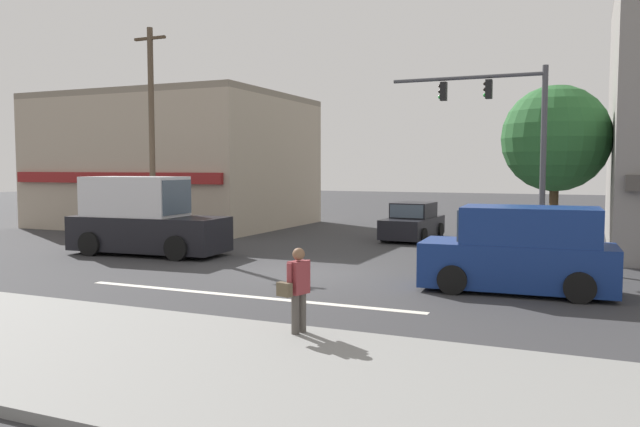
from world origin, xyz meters
The scene contains 11 objects.
ground_plane centered at (0.00, 0.00, 0.00)m, with size 120.00×120.00×0.00m, color #333335.
lane_marking_stripe centered at (0.00, -3.50, 0.00)m, with size 9.00×0.24×0.01m, color silver.
sidewalk_curb centered at (0.00, -8.50, 0.08)m, with size 40.00×5.00×0.16m, color gray.
building_left_block centered at (-12.77, 11.34, 3.38)m, with size 12.52×9.95×6.77m.
street_tree centered at (6.34, 7.85, 4.10)m, with size 3.83×3.83×6.03m.
utility_pole_near_left centered at (-7.98, 3.26, 4.34)m, with size 1.40×0.22×8.37m.
traffic_light_mast centered at (5.20, 4.22, 4.18)m, with size 4.89×0.25×6.20m.
van_approaching_near centered at (6.02, -0.31, 1.01)m, with size 4.69×2.22×2.11m.
sedan_parked_curbside centered at (0.63, 9.65, 0.71)m, with size 2.02×4.17×1.58m.
box_truck_waiting_far centered at (-6.92, 1.39, 1.25)m, with size 5.73×2.54×2.75m.
pedestrian_foreground_with_bag centered at (2.89, -6.52, 0.95)m, with size 0.44×0.67×1.67m.
Camera 1 is at (7.55, -16.25, 3.07)m, focal length 35.00 mm.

